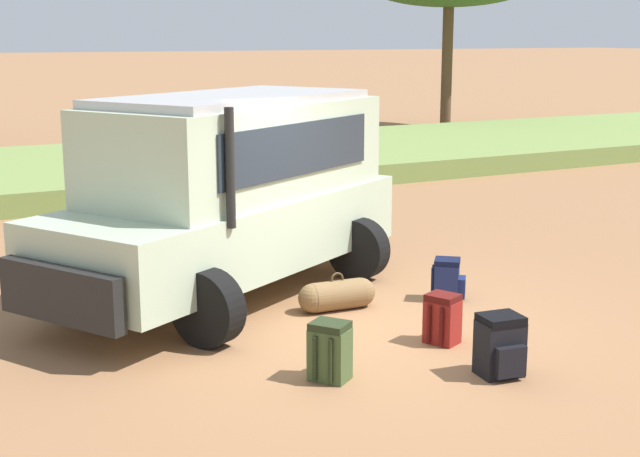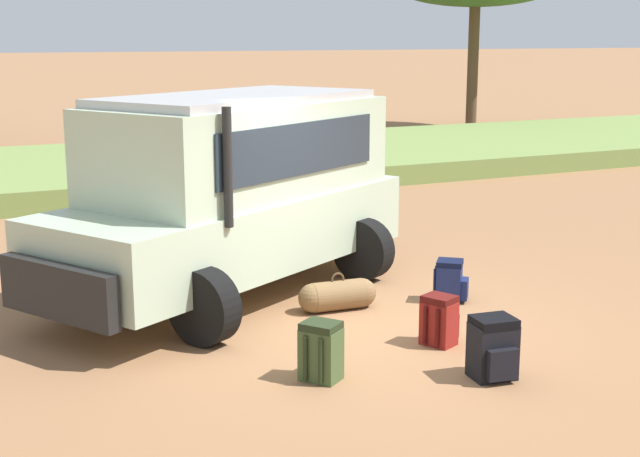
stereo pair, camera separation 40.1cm
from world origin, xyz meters
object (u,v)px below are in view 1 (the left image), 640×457
object	(u,v)px
backpack_cluster_center	(330,351)
backpack_near_rear_wheel	(448,280)
backpack_beside_front_wheel	(443,319)
duffel_bag_low_black_case	(337,295)
safari_vehicle	(231,190)
backpack_outermost	(500,346)

from	to	relation	value
backpack_cluster_center	backpack_near_rear_wheel	world-z (taller)	backpack_cluster_center
backpack_beside_front_wheel	duffel_bag_low_black_case	size ratio (longest dim) A/B	0.55
safari_vehicle	backpack_cluster_center	xyz separation A→B (m)	(-0.27, -3.03, -1.02)
backpack_cluster_center	backpack_outermost	bearing A→B (deg)	-24.37
backpack_cluster_center	backpack_near_rear_wheel	bearing A→B (deg)	32.62
backpack_beside_front_wheel	backpack_outermost	distance (m)	1.00
duffel_bag_low_black_case	backpack_outermost	bearing A→B (deg)	-81.71
backpack_near_rear_wheel	backpack_cluster_center	bearing A→B (deg)	-147.38
backpack_cluster_center	duffel_bag_low_black_case	world-z (taller)	backpack_cluster_center
backpack_cluster_center	backpack_near_rear_wheel	xyz separation A→B (m)	(2.46, 1.57, -0.02)
backpack_cluster_center	backpack_near_rear_wheel	size ratio (longest dim) A/B	1.10
backpack_beside_front_wheel	backpack_cluster_center	distance (m)	1.55
backpack_cluster_center	duffel_bag_low_black_case	distance (m)	2.14
backpack_outermost	duffel_bag_low_black_case	distance (m)	2.53
safari_vehicle	backpack_beside_front_wheel	bearing A→B (deg)	-65.21
safari_vehicle	duffel_bag_low_black_case	size ratio (longest dim) A/B	5.57
backpack_cluster_center	backpack_near_rear_wheel	distance (m)	2.92
backpack_near_rear_wheel	duffel_bag_low_black_case	bearing A→B (deg)	168.71
backpack_cluster_center	backpack_outermost	xyz separation A→B (m)	(1.45, -0.66, 0.02)
backpack_cluster_center	backpack_beside_front_wheel	bearing A→B (deg)	12.80
backpack_near_rear_wheel	duffel_bag_low_black_case	size ratio (longest dim) A/B	0.53
backpack_beside_front_wheel	duffel_bag_low_black_case	world-z (taller)	backpack_beside_front_wheel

